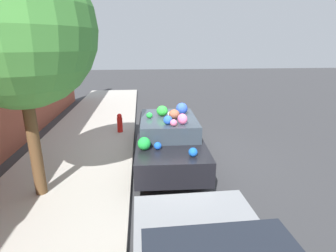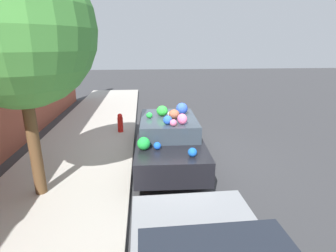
{
  "view_description": "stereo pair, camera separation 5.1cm",
  "coord_description": "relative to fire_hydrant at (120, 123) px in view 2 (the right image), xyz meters",
  "views": [
    {
      "loc": [
        -7.13,
        0.79,
        3.23
      ],
      "look_at": [
        0.0,
        0.06,
        1.01
      ],
      "focal_mm": 28.0,
      "sensor_mm": 36.0,
      "label": 1
    },
    {
      "loc": [
        -7.13,
        0.74,
        3.23
      ],
      "look_at": [
        0.0,
        0.06,
        1.01
      ],
      "focal_mm": 28.0,
      "sensor_mm": 36.0,
      "label": 2
    }
  ],
  "objects": [
    {
      "name": "sidewalk_curb",
      "position": [
        -2.33,
        1.08,
        -0.4
      ],
      "size": [
        24.0,
        3.2,
        0.12
      ],
      "color": "#B2ADA3",
      "rests_on": "ground"
    },
    {
      "name": "art_car",
      "position": [
        -2.37,
        -1.56,
        0.24
      ],
      "size": [
        4.61,
        1.89,
        1.65
      ],
      "rotation": [
        0.0,
        0.0,
        -0.04
      ],
      "color": "black",
      "rests_on": "ground"
    },
    {
      "name": "fire_hydrant",
      "position": [
        0.0,
        0.0,
        0.0
      ],
      "size": [
        0.2,
        0.2,
        0.7
      ],
      "color": "red",
      "rests_on": "sidewalk_curb"
    },
    {
      "name": "street_tree",
      "position": [
        -4.12,
        1.42,
        3.04
      ],
      "size": [
        2.96,
        2.96,
        4.87
      ],
      "color": "brown",
      "rests_on": "sidewalk_curb"
    },
    {
      "name": "ground_plane",
      "position": [
        -2.33,
        -1.62,
        -0.46
      ],
      "size": [
        60.0,
        60.0,
        0.0
      ],
      "primitive_type": "plane",
      "color": "#38383A"
    }
  ]
}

